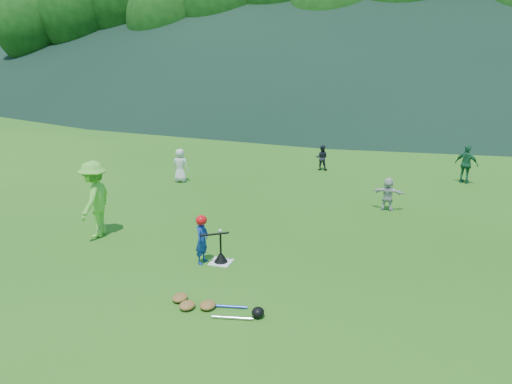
# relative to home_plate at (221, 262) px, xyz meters

# --- Properties ---
(ground) EXTENTS (120.00, 120.00, 0.00)m
(ground) POSITION_rel_home_plate_xyz_m (0.00, 0.00, -0.01)
(ground) COLOR #215A14
(ground) RESTS_ON ground
(home_plate) EXTENTS (0.45, 0.45, 0.02)m
(home_plate) POSITION_rel_home_plate_xyz_m (0.00, 0.00, 0.00)
(home_plate) COLOR silver
(home_plate) RESTS_ON ground
(baseball) EXTENTS (0.08, 0.08, 0.08)m
(baseball) POSITION_rel_home_plate_xyz_m (0.00, 0.00, 0.73)
(baseball) COLOR white
(baseball) RESTS_ON batting_tee
(batter_child) EXTENTS (0.28, 0.40, 1.06)m
(batter_child) POSITION_rel_home_plate_xyz_m (-0.38, -0.12, 0.52)
(batter_child) COLOR navy
(batter_child) RESTS_ON ground
(adult_coach) EXTENTS (0.91, 1.32, 1.89)m
(adult_coach) POSITION_rel_home_plate_xyz_m (-3.51, 0.58, 0.93)
(adult_coach) COLOR #66C63A
(adult_coach) RESTS_ON ground
(fielder_a) EXTENTS (0.57, 0.38, 1.16)m
(fielder_a) POSITION_rel_home_plate_xyz_m (-3.80, 5.84, 0.57)
(fielder_a) COLOR silver
(fielder_a) RESTS_ON ground
(fielder_b) EXTENTS (0.48, 0.39, 0.95)m
(fielder_b) POSITION_rel_home_plate_xyz_m (0.52, 9.00, 0.47)
(fielder_b) COLOR black
(fielder_b) RESTS_ON ground
(fielder_c) EXTENTS (0.84, 0.62, 1.33)m
(fielder_c) POSITION_rel_home_plate_xyz_m (5.55, 8.63, 0.65)
(fielder_c) COLOR #1B5B37
(fielder_c) RESTS_ON ground
(fielder_d) EXTENTS (0.92, 0.36, 0.97)m
(fielder_d) POSITION_rel_home_plate_xyz_m (3.20, 4.81, 0.47)
(fielder_d) COLOR #BABABA
(fielder_d) RESTS_ON ground
(batting_tee) EXTENTS (0.30, 0.30, 0.68)m
(batting_tee) POSITION_rel_home_plate_xyz_m (0.00, 0.00, 0.12)
(batting_tee) COLOR black
(batting_tee) RESTS_ON home_plate
(batter_gear) EXTENTS (0.70, 0.35, 0.42)m
(batter_gear) POSITION_rel_home_plate_xyz_m (-0.35, -0.12, 0.95)
(batter_gear) COLOR red
(batter_gear) RESTS_ON ground
(equipment_pile) EXTENTS (1.80, 0.59, 0.19)m
(equipment_pile) POSITION_rel_home_plate_xyz_m (0.50, -1.92, 0.06)
(equipment_pile) COLOR olive
(equipment_pile) RESTS_ON ground
(outfield_fence) EXTENTS (70.07, 0.08, 1.33)m
(outfield_fence) POSITION_rel_home_plate_xyz_m (0.00, 28.00, 0.69)
(outfield_fence) COLOR gray
(outfield_fence) RESTS_ON ground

